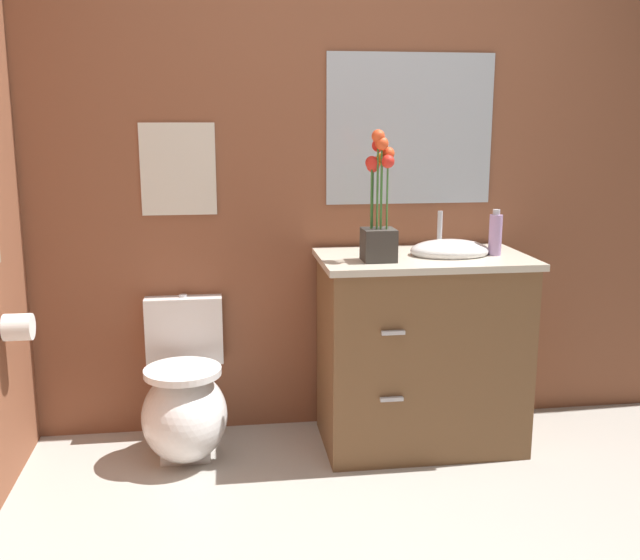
% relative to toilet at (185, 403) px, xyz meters
% --- Properties ---
extents(wall_back, '(4.56, 0.05, 2.50)m').
position_rel_toilet_xyz_m(wall_back, '(0.96, 0.30, 1.01)').
color(wall_back, brown).
rests_on(wall_back, ground_plane).
extents(toilet, '(0.38, 0.59, 0.69)m').
position_rel_toilet_xyz_m(toilet, '(0.00, 0.00, 0.00)').
color(toilet, white).
rests_on(toilet, ground_plane).
extents(vanity_cabinet, '(0.94, 0.56, 1.08)m').
position_rel_toilet_xyz_m(vanity_cabinet, '(1.09, -0.03, 0.22)').
color(vanity_cabinet, brown).
rests_on(vanity_cabinet, ground_plane).
extents(flower_vase, '(0.14, 0.14, 0.56)m').
position_rel_toilet_xyz_m(flower_vase, '(0.86, -0.12, 0.86)').
color(flower_vase, '#38332D').
rests_on(flower_vase, vanity_cabinet).
extents(soap_bottle, '(0.06, 0.06, 0.21)m').
position_rel_toilet_xyz_m(soap_bottle, '(1.41, -0.06, 0.75)').
color(soap_bottle, '#B28CBF').
rests_on(soap_bottle, vanity_cabinet).
extents(wall_poster, '(0.34, 0.01, 0.42)m').
position_rel_toilet_xyz_m(wall_poster, '(0.00, 0.27, 1.03)').
color(wall_poster, silver).
extents(wall_mirror, '(0.80, 0.01, 0.70)m').
position_rel_toilet_xyz_m(wall_mirror, '(1.08, 0.27, 1.21)').
color(wall_mirror, '#B2BCC6').
extents(toilet_paper_roll, '(0.11, 0.11, 0.11)m').
position_rel_toilet_xyz_m(toilet_paper_roll, '(-0.63, -0.20, 0.44)').
color(toilet_paper_roll, white).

